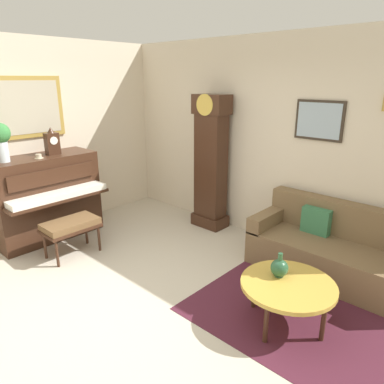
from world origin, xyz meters
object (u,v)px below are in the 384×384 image
object	(u,v)px
coffee_table	(288,286)
flower_vase	(0,138)
piano_bench	(71,226)
green_jug	(279,268)
grandfather_clock	(211,166)
mantel_clock	(52,142)
teacup	(39,157)
piano	(46,197)
couch	(335,250)

from	to	relation	value
coffee_table	flower_vase	xyz separation A→B (m)	(-3.52, -1.07, 1.12)
piano_bench	green_jug	xyz separation A→B (m)	(2.63, 0.71, 0.11)
flower_vase	grandfather_clock	bearing A→B (deg)	58.67
grandfather_clock	mantel_clock	distance (m)	2.31
teacup	green_jug	xyz separation A→B (m)	(3.26, 0.72, -0.71)
grandfather_clock	coffee_table	bearing A→B (deg)	-32.92
coffee_table	flower_vase	world-z (taller)	flower_vase
piano_bench	teacup	size ratio (longest dim) A/B	6.03
coffee_table	flower_vase	distance (m)	3.84
piano	mantel_clock	xyz separation A→B (m)	(0.00, 0.19, 0.77)
grandfather_clock	couch	world-z (taller)	grandfather_clock
piano	mantel_clock	distance (m)	0.79
piano	piano_bench	distance (m)	0.79
mantel_clock	flower_vase	xyz separation A→B (m)	(-0.00, -0.67, 0.14)
piano	green_jug	bearing A→B (deg)	10.74
piano	couch	xyz separation A→B (m)	(3.49, 1.77, -0.30)
piano_bench	flower_vase	bearing A→B (deg)	-151.25
flower_vase	teacup	size ratio (longest dim) A/B	5.00
grandfather_clock	green_jug	xyz separation A→B (m)	(1.92, -1.28, -0.44)
couch	teacup	xyz separation A→B (m)	(-3.37, -1.85, 0.92)
mantel_clock	piano	bearing A→B (deg)	-90.70
piano_bench	mantel_clock	xyz separation A→B (m)	(-0.76, 0.25, 0.98)
green_jug	piano	bearing A→B (deg)	-169.26
piano	piano_bench	xyz separation A→B (m)	(0.76, -0.06, -0.21)
piano	couch	world-z (taller)	piano
piano	coffee_table	xyz separation A→B (m)	(3.52, 0.59, -0.21)
mantel_clock	teacup	distance (m)	0.33
piano	teacup	xyz separation A→B (m)	(0.13, -0.08, 0.62)
piano_bench	flower_vase	distance (m)	1.42
piano_bench	coffee_table	distance (m)	2.83
piano_bench	green_jug	size ratio (longest dim) A/B	2.92
teacup	green_jug	world-z (taller)	teacup
piano	teacup	world-z (taller)	teacup
coffee_table	teacup	size ratio (longest dim) A/B	7.59
flower_vase	piano	bearing A→B (deg)	90.21
coffee_table	mantel_clock	size ratio (longest dim) A/B	2.32
flower_vase	teacup	distance (m)	0.51
grandfather_clock	mantel_clock	world-z (taller)	grandfather_clock
piano_bench	flower_vase	size ratio (longest dim) A/B	1.21
couch	mantel_clock	size ratio (longest dim) A/B	5.00
piano	mantel_clock	world-z (taller)	mantel_clock
grandfather_clock	couch	bearing A→B (deg)	-4.18
piano_bench	mantel_clock	world-z (taller)	mantel_clock
flower_vase	teacup	xyz separation A→B (m)	(0.12, 0.40, -0.29)
mantel_clock	green_jug	size ratio (longest dim) A/B	1.58
teacup	mantel_clock	bearing A→B (deg)	114.71
piano_bench	mantel_clock	bearing A→B (deg)	161.85
piano	mantel_clock	bearing A→B (deg)	89.30
grandfather_clock	mantel_clock	size ratio (longest dim) A/B	5.34
coffee_table	grandfather_clock	bearing A→B (deg)	147.08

